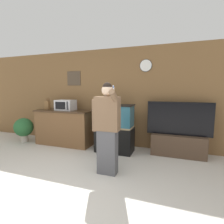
{
  "coord_description": "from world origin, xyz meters",
  "views": [
    {
      "loc": [
        1.59,
        -1.79,
        1.52
      ],
      "look_at": [
        0.36,
        1.65,
        1.05
      ],
      "focal_mm": 28.0,
      "sensor_mm": 36.0,
      "label": 1
    }
  ],
  "objects_px": {
    "knife_block": "(48,105)",
    "microwave": "(66,105)",
    "tv_on_stand": "(178,140)",
    "potted_plant": "(24,128)",
    "aquarium_on_stand": "(115,128)",
    "person_standing": "(107,127)",
    "counter_island": "(65,127)"
  },
  "relations": [
    {
      "from": "tv_on_stand",
      "to": "aquarium_on_stand",
      "type": "bearing_deg",
      "value": -170.77
    },
    {
      "from": "counter_island",
      "to": "tv_on_stand",
      "type": "relative_size",
      "value": 1.12
    },
    {
      "from": "counter_island",
      "to": "aquarium_on_stand",
      "type": "distance_m",
      "value": 1.51
    },
    {
      "from": "aquarium_on_stand",
      "to": "microwave",
      "type": "bearing_deg",
      "value": 175.03
    },
    {
      "from": "counter_island",
      "to": "knife_block",
      "type": "bearing_deg",
      "value": 178.17
    },
    {
      "from": "microwave",
      "to": "person_standing",
      "type": "height_order",
      "value": "person_standing"
    },
    {
      "from": "counter_island",
      "to": "potted_plant",
      "type": "bearing_deg",
      "value": -169.96
    },
    {
      "from": "microwave",
      "to": "tv_on_stand",
      "type": "xyz_separation_m",
      "value": [
        2.94,
        0.11,
        -0.73
      ]
    },
    {
      "from": "microwave",
      "to": "counter_island",
      "type": "bearing_deg",
      "value": -144.08
    },
    {
      "from": "knife_block",
      "to": "aquarium_on_stand",
      "type": "distance_m",
      "value": 2.14
    },
    {
      "from": "tv_on_stand",
      "to": "potted_plant",
      "type": "distance_m",
      "value": 4.25
    },
    {
      "from": "counter_island",
      "to": "person_standing",
      "type": "height_order",
      "value": "person_standing"
    },
    {
      "from": "tv_on_stand",
      "to": "person_standing",
      "type": "bearing_deg",
      "value": -132.08
    },
    {
      "from": "potted_plant",
      "to": "aquarium_on_stand",
      "type": "bearing_deg",
      "value": 2.44
    },
    {
      "from": "microwave",
      "to": "tv_on_stand",
      "type": "height_order",
      "value": "tv_on_stand"
    },
    {
      "from": "knife_block",
      "to": "aquarium_on_stand",
      "type": "bearing_deg",
      "value": -3.43
    },
    {
      "from": "counter_island",
      "to": "microwave",
      "type": "height_order",
      "value": "microwave"
    },
    {
      "from": "tv_on_stand",
      "to": "potted_plant",
      "type": "height_order",
      "value": "tv_on_stand"
    },
    {
      "from": "knife_block",
      "to": "potted_plant",
      "type": "distance_m",
      "value": 0.99
    },
    {
      "from": "knife_block",
      "to": "potted_plant",
      "type": "bearing_deg",
      "value": -160.57
    },
    {
      "from": "knife_block",
      "to": "counter_island",
      "type": "bearing_deg",
      "value": -1.83
    },
    {
      "from": "knife_block",
      "to": "microwave",
      "type": "bearing_deg",
      "value": 0.3
    },
    {
      "from": "microwave",
      "to": "person_standing",
      "type": "xyz_separation_m",
      "value": [
        1.71,
        -1.25,
        -0.24
      ]
    },
    {
      "from": "knife_block",
      "to": "potted_plant",
      "type": "xyz_separation_m",
      "value": [
        -0.69,
        -0.24,
        -0.67
      ]
    },
    {
      "from": "person_standing",
      "to": "counter_island",
      "type": "bearing_deg",
      "value": 144.78
    },
    {
      "from": "microwave",
      "to": "tv_on_stand",
      "type": "relative_size",
      "value": 0.35
    },
    {
      "from": "counter_island",
      "to": "potted_plant",
      "type": "xyz_separation_m",
      "value": [
        -1.27,
        -0.22,
        -0.07
      ]
    },
    {
      "from": "potted_plant",
      "to": "microwave",
      "type": "bearing_deg",
      "value": 10.74
    },
    {
      "from": "person_standing",
      "to": "microwave",
      "type": "bearing_deg",
      "value": 143.84
    },
    {
      "from": "potted_plant",
      "to": "tv_on_stand",
      "type": "bearing_deg",
      "value": 4.81
    },
    {
      "from": "counter_island",
      "to": "person_standing",
      "type": "relative_size",
      "value": 0.97
    },
    {
      "from": "tv_on_stand",
      "to": "potted_plant",
      "type": "bearing_deg",
      "value": -175.19
    }
  ]
}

